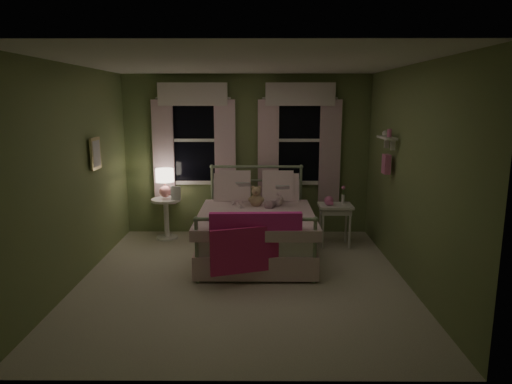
{
  "coord_description": "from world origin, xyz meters",
  "views": [
    {
      "loc": [
        0.19,
        -5.35,
        2.18
      ],
      "look_at": [
        0.16,
        0.54,
        1.0
      ],
      "focal_mm": 32.0,
      "sensor_mm": 36.0,
      "label": 1
    }
  ],
  "objects_px": {
    "nightstand_right": "(335,211)",
    "child_left": "(237,188)",
    "nightstand_left": "(166,213)",
    "table_lamp": "(165,180)",
    "teddy_bear": "(256,198)",
    "child_right": "(275,186)",
    "bed": "(256,230)"
  },
  "relations": [
    {
      "from": "teddy_bear",
      "to": "nightstand_left",
      "type": "xyz_separation_m",
      "value": [
        -1.44,
        0.57,
        -0.37
      ]
    },
    {
      "from": "child_left",
      "to": "child_right",
      "type": "distance_m",
      "value": 0.56
    },
    {
      "from": "child_right",
      "to": "teddy_bear",
      "type": "bearing_deg",
      "value": 49.74
    },
    {
      "from": "child_left",
      "to": "table_lamp",
      "type": "height_order",
      "value": "child_left"
    },
    {
      "from": "child_left",
      "to": "nightstand_right",
      "type": "xyz_separation_m",
      "value": [
        1.47,
        0.02,
        -0.36
      ]
    },
    {
      "from": "child_right",
      "to": "table_lamp",
      "type": "bearing_deg",
      "value": 6.95
    },
    {
      "from": "nightstand_right",
      "to": "teddy_bear",
      "type": "bearing_deg",
      "value": -171.54
    },
    {
      "from": "nightstand_left",
      "to": "table_lamp",
      "type": "height_order",
      "value": "table_lamp"
    },
    {
      "from": "teddy_bear",
      "to": "nightstand_right",
      "type": "relative_size",
      "value": 0.49
    },
    {
      "from": "nightstand_right",
      "to": "child_left",
      "type": "bearing_deg",
      "value": -179.28
    },
    {
      "from": "child_left",
      "to": "nightstand_right",
      "type": "bearing_deg",
      "value": 169.69
    },
    {
      "from": "table_lamp",
      "to": "child_right",
      "type": "bearing_deg",
      "value": -13.3
    },
    {
      "from": "bed",
      "to": "table_lamp",
      "type": "bearing_deg",
      "value": 150.13
    },
    {
      "from": "teddy_bear",
      "to": "child_right",
      "type": "bearing_deg",
      "value": 29.5
    },
    {
      "from": "child_left",
      "to": "child_right",
      "type": "height_order",
      "value": "child_right"
    },
    {
      "from": "child_right",
      "to": "child_left",
      "type": "bearing_deg",
      "value": 20.25
    },
    {
      "from": "child_left",
      "to": "nightstand_right",
      "type": "distance_m",
      "value": 1.51
    },
    {
      "from": "child_left",
      "to": "teddy_bear",
      "type": "distance_m",
      "value": 0.34
    },
    {
      "from": "table_lamp",
      "to": "nightstand_right",
      "type": "relative_size",
      "value": 0.71
    },
    {
      "from": "nightstand_left",
      "to": "table_lamp",
      "type": "bearing_deg",
      "value": -90.0
    },
    {
      "from": "child_left",
      "to": "nightstand_left",
      "type": "distance_m",
      "value": 1.33
    },
    {
      "from": "bed",
      "to": "teddy_bear",
      "type": "distance_m",
      "value": 0.49
    },
    {
      "from": "nightstand_left",
      "to": "nightstand_right",
      "type": "relative_size",
      "value": 1.02
    },
    {
      "from": "nightstand_left",
      "to": "child_right",
      "type": "bearing_deg",
      "value": -13.3
    },
    {
      "from": "nightstand_right",
      "to": "table_lamp",
      "type": "bearing_deg",
      "value": 171.59
    },
    {
      "from": "nightstand_left",
      "to": "nightstand_right",
      "type": "height_order",
      "value": "same"
    },
    {
      "from": "child_right",
      "to": "table_lamp",
      "type": "distance_m",
      "value": 1.77
    },
    {
      "from": "table_lamp",
      "to": "nightstand_right",
      "type": "height_order",
      "value": "table_lamp"
    },
    {
      "from": "child_left",
      "to": "teddy_bear",
      "type": "xyz_separation_m",
      "value": [
        0.28,
        -0.16,
        -0.12
      ]
    },
    {
      "from": "child_left",
      "to": "nightstand_left",
      "type": "relative_size",
      "value": 1.05
    },
    {
      "from": "bed",
      "to": "nightstand_left",
      "type": "xyz_separation_m",
      "value": [
        -1.44,
        0.83,
        0.03
      ]
    },
    {
      "from": "teddy_bear",
      "to": "table_lamp",
      "type": "xyz_separation_m",
      "value": [
        -1.44,
        0.57,
        0.16
      ]
    }
  ]
}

